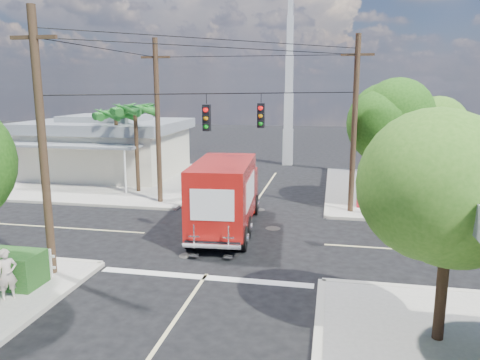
# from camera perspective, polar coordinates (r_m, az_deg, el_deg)

# --- Properties ---
(ground) EXTENTS (120.00, 120.00, 0.00)m
(ground) POSITION_cam_1_polar(r_m,az_deg,el_deg) (20.44, -1.10, -7.14)
(ground) COLOR black
(ground) RESTS_ON ground
(sidewalk_ne) EXTENTS (14.12, 14.12, 0.14)m
(sidewalk_ne) POSITION_cam_1_polar(r_m,az_deg,el_deg) (31.22, 23.42, -1.46)
(sidewalk_ne) COLOR #9F9A8F
(sidewalk_ne) RESTS_ON ground
(sidewalk_nw) EXTENTS (14.12, 14.12, 0.14)m
(sidewalk_nw) POSITION_cam_1_polar(r_m,az_deg,el_deg) (34.01, -15.23, 0.07)
(sidewalk_nw) COLOR #9F9A8F
(sidewalk_nw) RESTS_ON ground
(road_markings) EXTENTS (32.00, 32.00, 0.01)m
(road_markings) POSITION_cam_1_polar(r_m,az_deg,el_deg) (19.09, -2.06, -8.50)
(road_markings) COLOR beige
(road_markings) RESTS_ON ground
(building_ne) EXTENTS (11.80, 10.20, 4.50)m
(building_ne) POSITION_cam_1_polar(r_m,az_deg,el_deg) (32.27, 26.15, 2.77)
(building_ne) COLOR silver
(building_ne) RESTS_ON sidewalk_ne
(building_nw) EXTENTS (10.80, 10.20, 4.30)m
(building_nw) POSITION_cam_1_polar(r_m,az_deg,el_deg) (35.57, -15.90, 4.03)
(building_nw) COLOR beige
(building_nw) RESTS_ON sidewalk_nw
(radio_tower) EXTENTS (0.80, 0.80, 17.00)m
(radio_tower) POSITION_cam_1_polar(r_m,az_deg,el_deg) (39.12, 5.97, 10.05)
(radio_tower) COLOR silver
(radio_tower) RESTS_ON ground
(tree_ne_front) EXTENTS (4.21, 4.14, 6.66)m
(tree_ne_front) POSITION_cam_1_polar(r_m,az_deg,el_deg) (25.93, 18.11, 6.99)
(tree_ne_front) COLOR #422D1C
(tree_ne_front) RESTS_ON sidewalk_ne
(tree_ne_back) EXTENTS (3.77, 3.66, 5.82)m
(tree_ne_back) POSITION_cam_1_polar(r_m,az_deg,el_deg) (28.55, 22.74, 5.85)
(tree_ne_back) COLOR #422D1C
(tree_ne_back) RESTS_ON sidewalk_ne
(tree_se) EXTENTS (3.67, 3.54, 5.62)m
(tree_se) POSITION_cam_1_polar(r_m,az_deg,el_deg) (12.28, 24.38, -1.15)
(tree_se) COLOR #422D1C
(tree_se) RESTS_ON sidewalk_se
(palm_nw_front) EXTENTS (3.01, 3.08, 5.59)m
(palm_nw_front) POSITION_cam_1_polar(r_m,az_deg,el_deg) (28.93, -12.67, 8.22)
(palm_nw_front) COLOR #422D1C
(palm_nw_front) RESTS_ON sidewalk_nw
(palm_nw_back) EXTENTS (3.01, 3.08, 5.19)m
(palm_nw_back) POSITION_cam_1_polar(r_m,az_deg,el_deg) (31.15, -14.92, 7.63)
(palm_nw_back) COLOR #422D1C
(palm_nw_back) RESTS_ON sidewalk_nw
(utility_poles) EXTENTS (12.00, 10.68, 9.00)m
(utility_poles) POSITION_cam_1_polar(r_m,az_deg,el_deg) (21.41, -4.40, 6.46)
(utility_poles) COLOR #473321
(utility_poles) RESTS_ON ground
(vending_boxes) EXTENTS (1.90, 0.50, 1.10)m
(vending_boxes) POSITION_cam_1_polar(r_m,az_deg,el_deg) (25.90, 16.14, -2.04)
(vending_boxes) COLOR red
(vending_boxes) RESTS_ON sidewalk_ne
(delivery_truck) EXTENTS (2.97, 7.79, 3.30)m
(delivery_truck) POSITION_cam_1_polar(r_m,az_deg,el_deg) (21.12, -1.77, -1.82)
(delivery_truck) COLOR black
(delivery_truck) RESTS_ON ground
(parked_car) EXTENTS (6.23, 3.18, 1.68)m
(parked_car) POSITION_cam_1_polar(r_m,az_deg,el_deg) (22.93, 25.45, -4.02)
(parked_car) COLOR silver
(parked_car) RESTS_ON ground
(pedestrian) EXTENTS (0.67, 0.68, 1.58)m
(pedestrian) POSITION_cam_1_polar(r_m,az_deg,el_deg) (15.98, -26.52, -10.24)
(pedestrian) COLOR beige
(pedestrian) RESTS_ON sidewalk_sw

